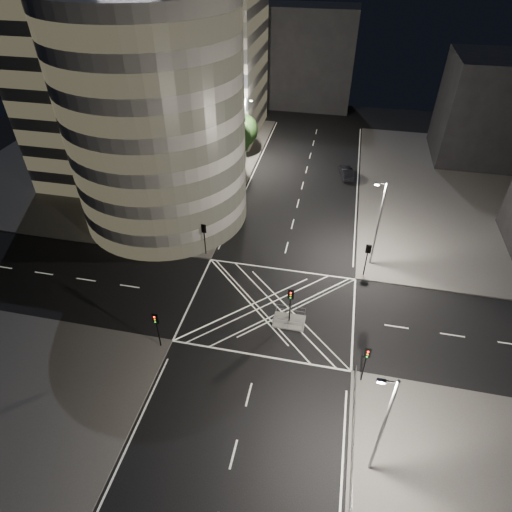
% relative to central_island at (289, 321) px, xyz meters
% --- Properties ---
extents(ground, '(120.00, 120.00, 0.00)m').
position_rel_central_island_xyz_m(ground, '(-2.00, 1.50, -0.07)').
color(ground, black).
rests_on(ground, ground).
extents(sidewalk_far_left, '(42.00, 42.00, 0.15)m').
position_rel_central_island_xyz_m(sidewalk_far_left, '(-31.00, 28.50, 0.00)').
color(sidewalk_far_left, '#575452').
rests_on(sidewalk_far_left, ground).
extents(central_island, '(3.00, 2.00, 0.15)m').
position_rel_central_island_xyz_m(central_island, '(0.00, 0.00, 0.00)').
color(central_island, slate).
rests_on(central_island, ground).
extents(office_tower_curved, '(30.00, 29.00, 27.20)m').
position_rel_central_island_xyz_m(office_tower_curved, '(-22.74, 20.24, 12.58)').
color(office_tower_curved, gray).
rests_on(office_tower_curved, sidewalk_far_left).
extents(office_block_rear, '(24.00, 16.00, 22.00)m').
position_rel_central_island_xyz_m(office_block_rear, '(-24.00, 43.50, 11.07)').
color(office_block_rear, gray).
rests_on(office_block_rear, sidewalk_far_left).
extents(building_right_far, '(14.00, 12.00, 15.00)m').
position_rel_central_island_xyz_m(building_right_far, '(24.00, 41.50, 7.58)').
color(building_right_far, black).
rests_on(building_right_far, sidewalk_far_right).
extents(building_far_end, '(18.00, 8.00, 18.00)m').
position_rel_central_island_xyz_m(building_far_end, '(-6.00, 59.50, 8.93)').
color(building_far_end, black).
rests_on(building_far_end, ground).
extents(tree_a, '(4.38, 4.38, 6.68)m').
position_rel_central_island_xyz_m(tree_a, '(-12.50, 10.50, 4.23)').
color(tree_a, black).
rests_on(tree_a, sidewalk_far_left).
extents(tree_b, '(4.07, 4.07, 6.45)m').
position_rel_central_island_xyz_m(tree_b, '(-12.50, 16.50, 4.17)').
color(tree_b, black).
rests_on(tree_b, sidewalk_far_left).
extents(tree_c, '(4.42, 4.42, 7.34)m').
position_rel_central_island_xyz_m(tree_c, '(-12.50, 22.50, 4.86)').
color(tree_c, black).
rests_on(tree_c, sidewalk_far_left).
extents(tree_d, '(4.94, 4.94, 8.21)m').
position_rel_central_island_xyz_m(tree_d, '(-12.50, 28.50, 5.43)').
color(tree_d, black).
rests_on(tree_d, sidewalk_far_left).
extents(tree_e, '(4.39, 4.39, 6.55)m').
position_rel_central_island_xyz_m(tree_e, '(-12.50, 34.50, 4.10)').
color(tree_e, black).
rests_on(tree_e, sidewalk_far_left).
extents(traffic_signal_fl, '(0.55, 0.22, 4.00)m').
position_rel_central_island_xyz_m(traffic_signal_fl, '(-10.80, 8.30, 2.84)').
color(traffic_signal_fl, black).
rests_on(traffic_signal_fl, sidewalk_far_left).
extents(traffic_signal_nl, '(0.55, 0.22, 4.00)m').
position_rel_central_island_xyz_m(traffic_signal_nl, '(-10.80, -5.30, 2.84)').
color(traffic_signal_nl, black).
rests_on(traffic_signal_nl, sidewalk_near_left).
extents(traffic_signal_fr, '(0.55, 0.22, 4.00)m').
position_rel_central_island_xyz_m(traffic_signal_fr, '(6.80, 8.30, 2.84)').
color(traffic_signal_fr, black).
rests_on(traffic_signal_fr, sidewalk_far_right).
extents(traffic_signal_nr, '(0.55, 0.22, 4.00)m').
position_rel_central_island_xyz_m(traffic_signal_nr, '(6.80, -5.30, 2.84)').
color(traffic_signal_nr, black).
rests_on(traffic_signal_nr, sidewalk_near_right).
extents(traffic_signal_island, '(0.55, 0.22, 4.00)m').
position_rel_central_island_xyz_m(traffic_signal_island, '(0.00, 0.00, 2.84)').
color(traffic_signal_island, black).
rests_on(traffic_signal_island, central_island).
extents(street_lamp_left_near, '(1.25, 0.25, 10.00)m').
position_rel_central_island_xyz_m(street_lamp_left_near, '(-11.44, 13.50, 5.47)').
color(street_lamp_left_near, slate).
rests_on(street_lamp_left_near, sidewalk_far_left).
extents(street_lamp_left_far, '(1.25, 0.25, 10.00)m').
position_rel_central_island_xyz_m(street_lamp_left_far, '(-11.44, 31.50, 5.47)').
color(street_lamp_left_far, slate).
rests_on(street_lamp_left_far, sidewalk_far_left).
extents(street_lamp_right_far, '(1.25, 0.25, 10.00)m').
position_rel_central_island_xyz_m(street_lamp_right_far, '(7.44, 10.50, 5.47)').
color(street_lamp_right_far, slate).
rests_on(street_lamp_right_far, sidewalk_far_right).
extents(street_lamp_right_near, '(1.25, 0.25, 10.00)m').
position_rel_central_island_xyz_m(street_lamp_right_near, '(7.44, -12.50, 5.47)').
color(street_lamp_right_near, slate).
rests_on(street_lamp_right_near, sidewalk_near_right).
extents(railing_near_right, '(0.06, 11.70, 1.10)m').
position_rel_central_island_xyz_m(railing_near_right, '(6.30, -10.65, 0.62)').
color(railing_near_right, slate).
rests_on(railing_near_right, sidewalk_near_right).
extents(railing_island_south, '(2.80, 0.06, 1.10)m').
position_rel_central_island_xyz_m(railing_island_south, '(0.00, -0.90, 0.62)').
color(railing_island_south, slate).
rests_on(railing_island_south, central_island).
extents(railing_island_north, '(2.80, 0.06, 1.10)m').
position_rel_central_island_xyz_m(railing_island_north, '(0.00, 0.90, 0.62)').
color(railing_island_north, slate).
rests_on(railing_island_north, central_island).
extents(sedan, '(2.40, 4.62, 1.45)m').
position_rel_central_island_xyz_m(sedan, '(3.94, 30.45, 0.65)').
color(sedan, black).
rests_on(sedan, ground).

